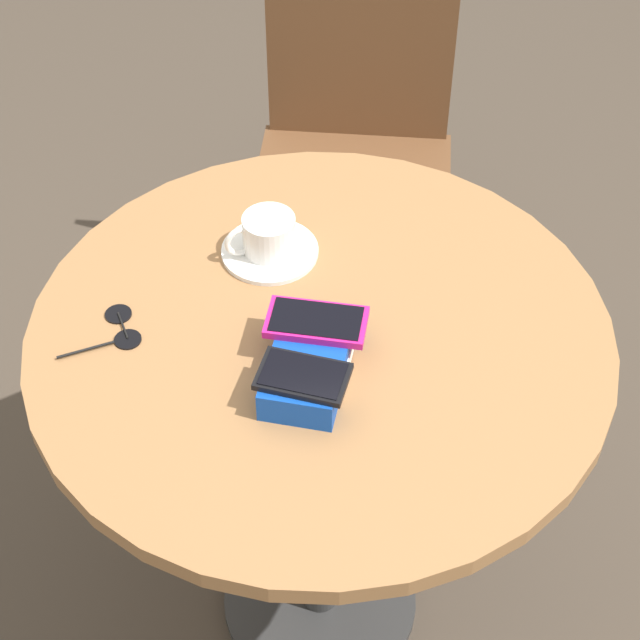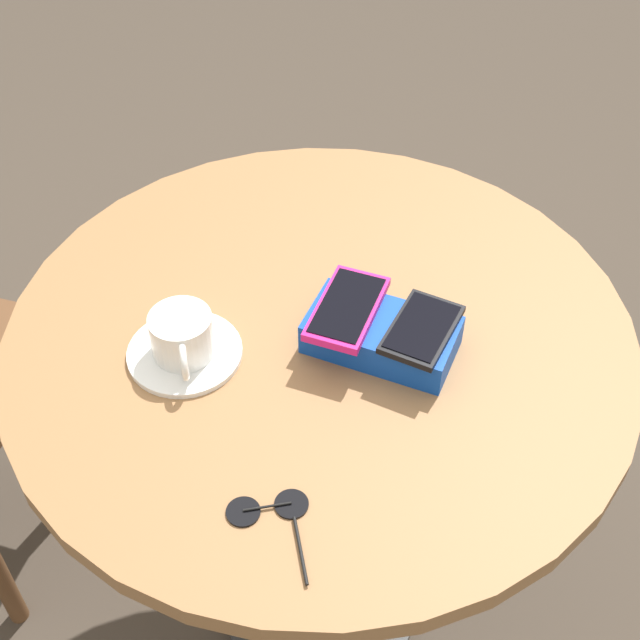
% 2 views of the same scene
% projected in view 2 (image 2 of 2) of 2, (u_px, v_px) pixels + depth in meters
% --- Properties ---
extents(ground_plane, '(8.00, 8.00, 0.00)m').
position_uv_depth(ground_plane, '(320.00, 602.00, 1.77)').
color(ground_plane, '#42382D').
extents(round_table, '(0.86, 0.86, 0.78)m').
position_uv_depth(round_table, '(320.00, 395.00, 1.31)').
color(round_table, '#2D2D2D').
rests_on(round_table, ground_plane).
extents(phone_box, '(0.21, 0.15, 0.05)m').
position_uv_depth(phone_box, '(381.00, 335.00, 1.17)').
color(phone_box, '#0F42AD').
rests_on(phone_box, round_table).
extents(phone_black, '(0.11, 0.14, 0.01)m').
position_uv_depth(phone_black, '(422.00, 329.00, 1.14)').
color(phone_black, black).
rests_on(phone_black, phone_box).
extents(phone_magenta, '(0.10, 0.15, 0.01)m').
position_uv_depth(phone_magenta, '(347.00, 308.00, 1.16)').
color(phone_magenta, '#D11975').
rests_on(phone_magenta, phone_box).
extents(saucer, '(0.15, 0.15, 0.01)m').
position_uv_depth(saucer, '(185.00, 353.00, 1.18)').
color(saucer, white).
rests_on(saucer, round_table).
extents(coffee_cup, '(0.08, 0.11, 0.06)m').
position_uv_depth(coffee_cup, '(182.00, 335.00, 1.15)').
color(coffee_cup, white).
rests_on(coffee_cup, saucer).
extents(sunglasses, '(0.11, 0.12, 0.01)m').
position_uv_depth(sunglasses, '(271.00, 513.00, 1.01)').
color(sunglasses, black).
rests_on(sunglasses, round_table).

